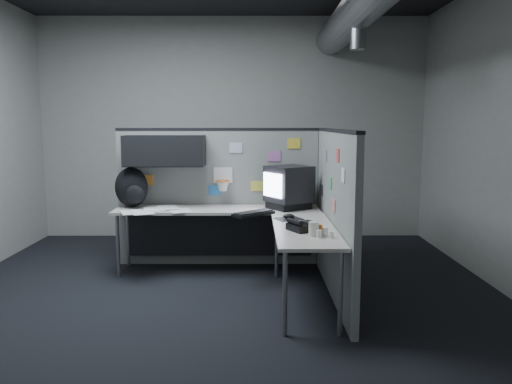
{
  "coord_description": "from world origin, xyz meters",
  "views": [
    {
      "loc": [
        0.32,
        -4.57,
        1.69
      ],
      "look_at": [
        0.33,
        0.35,
        1.0
      ],
      "focal_mm": 35.0,
      "sensor_mm": 36.0,
      "label": 1
    }
  ],
  "objects_px": {
    "monitor": "(289,187)",
    "phone": "(301,226)",
    "desk": "(238,224)",
    "backpack": "(132,188)",
    "keyboard": "(253,213)"
  },
  "relations": [
    {
      "from": "monitor",
      "to": "phone",
      "type": "relative_size",
      "value": 1.97
    },
    {
      "from": "keyboard",
      "to": "backpack",
      "type": "relative_size",
      "value": 1.0
    },
    {
      "from": "phone",
      "to": "backpack",
      "type": "bearing_deg",
      "value": 126.43
    },
    {
      "from": "keyboard",
      "to": "phone",
      "type": "xyz_separation_m",
      "value": [
        0.43,
        -0.76,
        0.02
      ]
    },
    {
      "from": "phone",
      "to": "backpack",
      "type": "relative_size",
      "value": 0.65
    },
    {
      "from": "desk",
      "to": "backpack",
      "type": "bearing_deg",
      "value": 163.54
    },
    {
      "from": "phone",
      "to": "backpack",
      "type": "height_order",
      "value": "backpack"
    },
    {
      "from": "backpack",
      "to": "phone",
      "type": "bearing_deg",
      "value": -41.23
    },
    {
      "from": "desk",
      "to": "monitor",
      "type": "xyz_separation_m",
      "value": [
        0.56,
        0.27,
        0.37
      ]
    },
    {
      "from": "desk",
      "to": "keyboard",
      "type": "height_order",
      "value": "keyboard"
    },
    {
      "from": "backpack",
      "to": "desk",
      "type": "bearing_deg",
      "value": -23.08
    },
    {
      "from": "backpack",
      "to": "keyboard",
      "type": "bearing_deg",
      "value": -26.41
    },
    {
      "from": "monitor",
      "to": "desk",
      "type": "bearing_deg",
      "value": -142.36
    },
    {
      "from": "desk",
      "to": "monitor",
      "type": "height_order",
      "value": "monitor"
    },
    {
      "from": "desk",
      "to": "monitor",
      "type": "relative_size",
      "value": 3.95
    }
  ]
}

